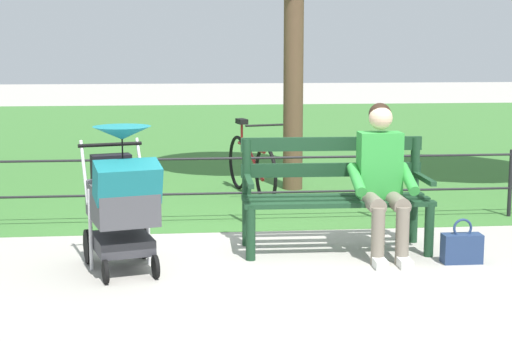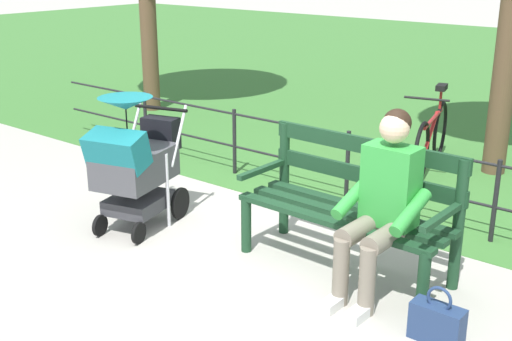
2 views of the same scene
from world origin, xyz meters
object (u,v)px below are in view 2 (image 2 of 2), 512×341
object	(u,v)px
stroller	(134,161)
handbag	(437,323)
person_on_bench	(382,200)
bicycle	(432,138)
park_bench	(352,200)

from	to	relation	value
stroller	handbag	bearing A→B (deg)	179.37
handbag	person_on_bench	bearing A→B (deg)	-29.14
bicycle	stroller	bearing A→B (deg)	66.80
handbag	bicycle	distance (m)	3.35
bicycle	handbag	bearing A→B (deg)	115.57
stroller	handbag	xyz separation A→B (m)	(-2.73, 0.03, -0.47)
stroller	person_on_bench	bearing A→B (deg)	-172.05
park_bench	person_on_bench	xyz separation A→B (m)	(-0.36, 0.22, 0.15)
stroller	park_bench	bearing A→B (deg)	-163.65
handbag	park_bench	bearing A→B (deg)	-30.20
park_bench	bicycle	distance (m)	2.52
stroller	bicycle	size ratio (longest dim) A/B	0.71
park_bench	stroller	world-z (taller)	stroller
person_on_bench	bicycle	size ratio (longest dim) A/B	0.79
person_on_bench	bicycle	world-z (taller)	person_on_bench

